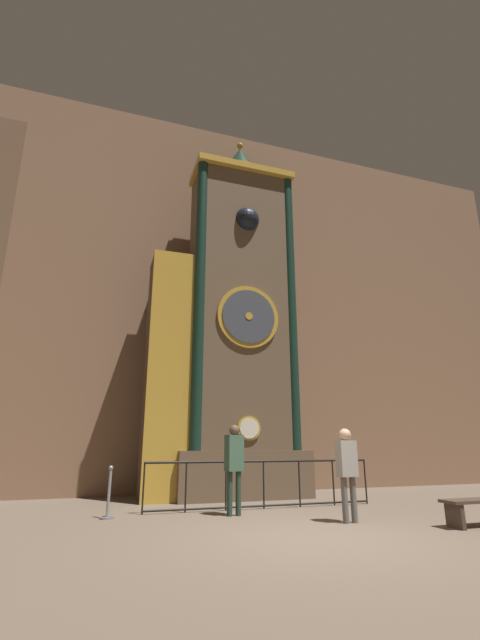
% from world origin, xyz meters
% --- Properties ---
extents(ground_plane, '(28.00, 28.00, 0.00)m').
position_xyz_m(ground_plane, '(0.00, 0.00, 0.00)').
color(ground_plane, brown).
extents(cathedral_back_wall, '(24.00, 0.32, 12.31)m').
position_xyz_m(cathedral_back_wall, '(-0.09, 6.60, 6.15)').
color(cathedral_back_wall, '#846047').
rests_on(cathedral_back_wall, ground_plane).
extents(clock_tower, '(4.43, 1.81, 10.99)m').
position_xyz_m(clock_tower, '(0.13, 5.13, 4.65)').
color(clock_tower, brown).
rests_on(clock_tower, ground_plane).
extents(railing_fence, '(5.25, 0.05, 1.01)m').
position_xyz_m(railing_fence, '(0.35, 3.13, 0.56)').
color(railing_fence, black).
rests_on(railing_fence, ground_plane).
extents(visitor_near, '(0.38, 0.29, 1.73)m').
position_xyz_m(visitor_near, '(-0.57, 2.40, 1.04)').
color(visitor_near, '#213427').
rests_on(visitor_near, ground_plane).
extents(visitor_far, '(0.35, 0.23, 1.63)m').
position_xyz_m(visitor_far, '(1.17, 1.00, 0.99)').
color(visitor_far, '#58554F').
rests_on(visitor_far, ground_plane).
extents(stanchion_post, '(0.28, 0.28, 0.95)m').
position_xyz_m(stanchion_post, '(-2.93, 2.84, 0.30)').
color(stanchion_post, gray).
rests_on(stanchion_post, ground_plane).
extents(visitor_bench, '(1.40, 0.40, 0.44)m').
position_xyz_m(visitor_bench, '(3.11, -0.01, 0.32)').
color(visitor_bench, '#423328').
rests_on(visitor_bench, ground_plane).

